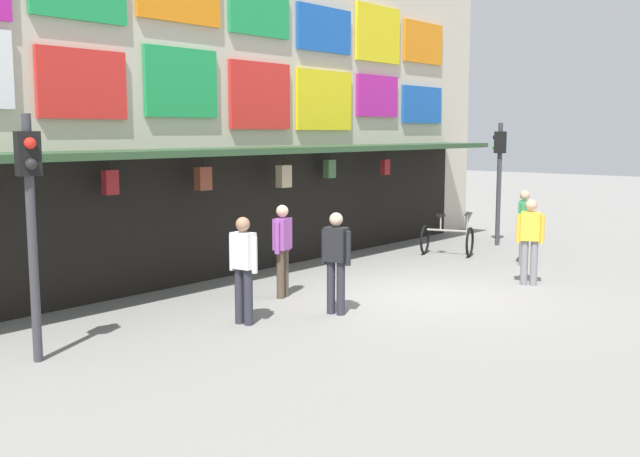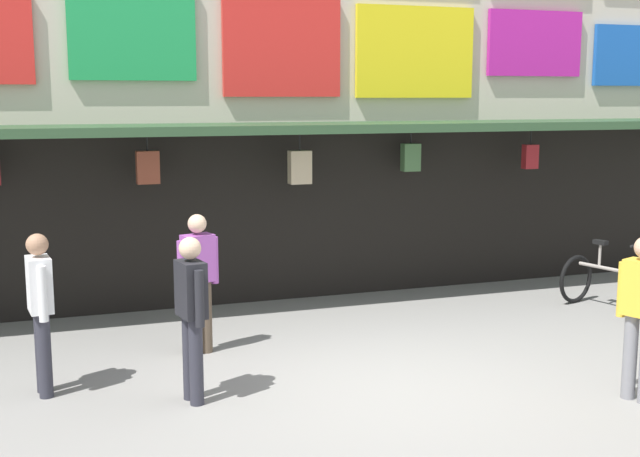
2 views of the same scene
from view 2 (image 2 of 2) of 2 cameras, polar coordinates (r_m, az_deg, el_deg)
ground_plane at (r=8.80m, az=4.92°, el=-10.96°), size 80.00×80.00×0.00m
shopfront at (r=12.60m, az=-3.48°, el=13.45°), size 18.00×2.60×8.00m
bicycle_parked at (r=12.33m, az=19.53°, el=-3.66°), size 1.02×1.32×1.05m
pedestrian_in_green at (r=8.18m, az=-8.98°, el=-5.66°), size 0.28×0.52×1.68m
pedestrian_in_yellow at (r=9.69m, az=-8.51°, el=-3.30°), size 0.51×0.32×1.68m
pedestrian_in_black at (r=8.74m, az=-18.97°, el=-5.08°), size 0.26×0.53×1.68m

